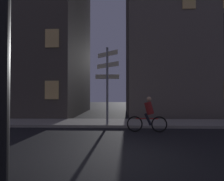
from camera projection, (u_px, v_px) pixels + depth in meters
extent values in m
plane|color=black|center=(109.00, 157.00, 5.57)|extent=(80.00, 80.00, 0.00)
cube|color=gray|center=(115.00, 123.00, 11.75)|extent=(40.00, 2.82, 0.14)
cylinder|color=gray|center=(107.00, 86.00, 10.86)|extent=(0.12, 0.12, 4.08)
cube|color=beige|center=(107.00, 54.00, 10.90)|extent=(1.13, 1.13, 0.24)
cube|color=beige|center=(107.00, 65.00, 10.89)|extent=(1.23, 1.23, 0.24)
cube|color=beige|center=(107.00, 77.00, 10.87)|extent=(1.27, 0.03, 0.24)
torus|color=black|center=(135.00, 124.00, 9.33)|extent=(0.72, 0.11, 0.72)
torus|color=black|center=(159.00, 124.00, 9.21)|extent=(0.72, 0.11, 0.72)
cylinder|color=red|center=(147.00, 119.00, 9.27)|extent=(1.00, 0.11, 0.04)
cylinder|color=maroon|center=(149.00, 108.00, 9.27)|extent=(0.47, 0.35, 0.61)
sphere|color=tan|center=(149.00, 99.00, 9.28)|extent=(0.22, 0.22, 0.22)
cylinder|color=black|center=(148.00, 120.00, 9.18)|extent=(0.35, 0.14, 0.55)
cylinder|color=black|center=(148.00, 119.00, 9.36)|extent=(0.35, 0.14, 0.55)
cube|color=#4C443D|center=(26.00, 22.00, 18.38)|extent=(10.21, 9.82, 16.44)
cube|color=#F2C672|center=(52.00, 90.00, 13.16)|extent=(0.90, 0.06, 1.20)
cube|color=#F2C672|center=(52.00, 38.00, 13.23)|extent=(0.90, 0.06, 1.20)
cube|color=#F2C672|center=(189.00, 0.00, 14.09)|extent=(0.90, 0.06, 1.20)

